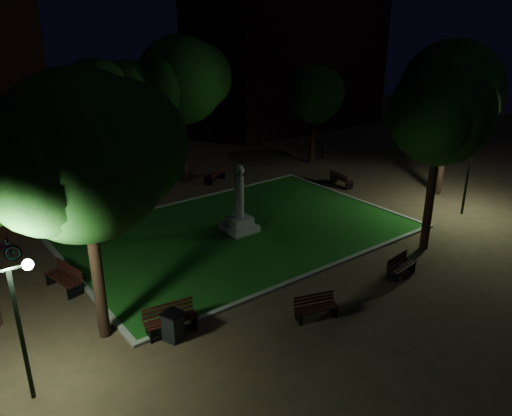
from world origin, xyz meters
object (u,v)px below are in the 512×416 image
(bench_left_side, at_px, (65,278))
(bench_west_near, at_px, (170,319))
(trash_bin, at_px, (173,326))
(monument, at_px, (239,213))
(bench_far_side, at_px, (215,175))
(bench_near_left, at_px, (316,307))
(bench_right_side, at_px, (341,180))
(bench_near_right, at_px, (400,266))

(bench_left_side, bearing_deg, bench_west_near, 9.35)
(bench_left_side, height_order, trash_bin, trash_bin)
(monument, distance_m, bench_left_side, 8.19)
(monument, distance_m, bench_far_side, 7.82)
(bench_near_left, distance_m, bench_west_near, 4.81)
(monument, distance_m, bench_right_side, 8.91)
(bench_west_near, relative_size, bench_left_side, 0.98)
(bench_far_side, bearing_deg, trash_bin, 28.48)
(bench_near_left, bearing_deg, monument, 92.10)
(bench_right_side, distance_m, trash_bin, 16.86)
(bench_left_side, distance_m, bench_far_side, 13.63)
(bench_west_near, relative_size, bench_right_side, 1.10)
(bench_near_right, distance_m, bench_far_side, 14.28)
(bench_near_right, distance_m, bench_west_near, 9.19)
(bench_near_right, xyz_separation_m, bench_far_side, (0.67, 14.27, 0.05))
(bench_near_left, relative_size, bench_near_right, 1.05)
(bench_near_left, bearing_deg, bench_far_side, 87.65)
(bench_left_side, relative_size, trash_bin, 1.85)
(bench_west_near, xyz_separation_m, bench_left_side, (-1.82, 4.73, 0.01))
(bench_right_side, bearing_deg, monument, 107.12)
(bench_near_right, bearing_deg, bench_left_side, 140.51)
(bench_left_side, bearing_deg, bench_far_side, 111.26)
(bench_near_left, relative_size, bench_right_side, 0.97)
(monument, xyz_separation_m, bench_west_near, (-6.35, -5.07, -0.52))
(bench_near_right, height_order, bench_left_side, bench_left_side)
(monument, height_order, bench_right_side, monument)
(bench_near_left, distance_m, trash_bin, 4.75)
(bench_near_left, xyz_separation_m, bench_far_side, (5.37, 14.40, 0.04))
(bench_near_right, relative_size, bench_west_near, 0.84)
(bench_left_side, bearing_deg, bench_right_side, 85.56)
(monument, distance_m, trash_bin, 8.52)
(trash_bin, bearing_deg, bench_near_left, -22.49)
(trash_bin, bearing_deg, monument, 40.32)
(bench_near_right, xyz_separation_m, bench_right_side, (6.11, 9.00, 0.03))
(bench_near_right, bearing_deg, monument, 102.83)
(bench_right_side, relative_size, bench_far_side, 0.94)
(bench_west_near, height_order, trash_bin, trash_bin)
(bench_near_right, height_order, trash_bin, trash_bin)
(bench_far_side, bearing_deg, bench_left_side, 9.23)
(bench_west_near, relative_size, trash_bin, 1.81)
(bench_near_right, height_order, bench_west_near, bench_west_near)
(monument, xyz_separation_m, trash_bin, (-6.48, -5.50, -0.46))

